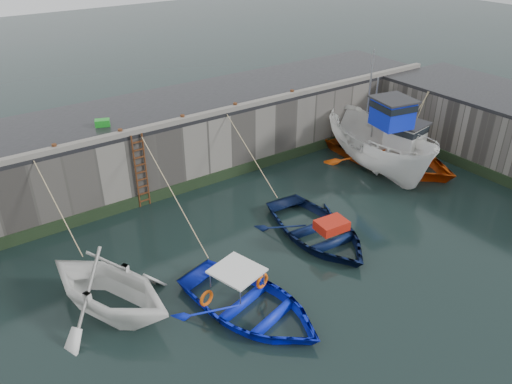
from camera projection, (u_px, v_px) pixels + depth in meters
ground at (345, 325)px, 14.86m from camera, size 120.00×120.00×0.00m
quay_back at (159, 141)px, 23.06m from camera, size 30.00×5.00×3.00m
road_back at (155, 109)px, 22.29m from camera, size 30.00×5.00×0.16m
kerb_back at (179, 121)px, 20.52m from camera, size 30.00×0.30×0.20m
algae_back at (187, 187)px, 21.86m from camera, size 30.00×0.08×0.50m
algae_right at (500, 179)px, 22.50m from camera, size 0.08×15.00×0.50m
ladder at (141, 172)px, 20.17m from camera, size 0.51×0.08×3.20m
boat_near_white at (112, 310)px, 15.44m from camera, size 5.63×5.96×2.48m
boat_near_white_rope at (72, 248)px, 18.25m from camera, size 0.04×3.87×3.10m
boat_near_blue at (250, 311)px, 15.37m from camera, size 4.85×5.84×1.05m
boat_near_blue_rope at (174, 234)px, 19.08m from camera, size 0.04×5.98×3.10m
boat_near_navy at (317, 236)px, 18.95m from camera, size 4.09×5.43×1.07m
boat_near_navy_rope at (254, 192)px, 21.97m from camera, size 0.04×4.33×3.10m
boat_far_white at (379, 147)px, 23.35m from camera, size 3.96×7.50×5.75m
boat_far_orange at (391, 155)px, 24.22m from camera, size 5.84×7.40×4.39m
fish_crate at (102, 123)px, 20.22m from camera, size 0.67×0.55×0.27m
bollard_a at (55, 148)px, 18.07m from camera, size 0.18×0.18×0.28m
bollard_b at (120, 132)px, 19.32m from camera, size 0.18×0.18×0.28m
bollard_c at (183, 118)px, 20.67m from camera, size 0.18×0.18×0.28m
bollard_d at (235, 106)px, 21.97m from camera, size 0.18×0.18×0.28m
bollard_e at (292, 93)px, 23.57m from camera, size 0.18×0.18×0.28m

